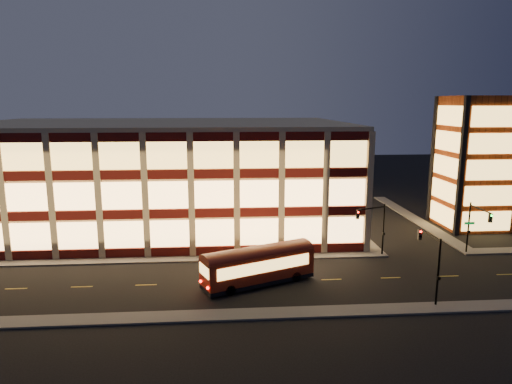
{
  "coord_description": "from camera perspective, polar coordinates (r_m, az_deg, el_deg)",
  "views": [
    {
      "loc": [
        5.41,
        -47.68,
        17.14
      ],
      "look_at": [
        9.6,
        8.0,
        6.14
      ],
      "focal_mm": 32.0,
      "sensor_mm": 36.0,
      "label": 1
    }
  ],
  "objects": [
    {
      "name": "sidewalk_near",
      "position": [
        39.03,
        -12.25,
        -15.06
      ],
      "size": [
        100.0,
        2.0,
        0.15
      ],
      "primitive_type": "cube",
      "color": "#514F4C",
      "rests_on": "ground"
    },
    {
      "name": "traffic_signal_far",
      "position": [
        52.42,
        14.56,
        -3.62
      ],
      "size": [
        3.79,
        1.87,
        6.0
      ],
      "color": "black",
      "rests_on": "ground"
    },
    {
      "name": "traffic_signal_near",
      "position": [
        42.89,
        21.06,
        -7.29
      ],
      "size": [
        0.32,
        4.45,
        6.0
      ],
      "color": "black",
      "rests_on": "ground"
    },
    {
      "name": "office_building",
      "position": [
        65.87,
        -11.53,
        2.28
      ],
      "size": [
        50.45,
        30.45,
        14.5
      ],
      "color": "tan",
      "rests_on": "ground"
    },
    {
      "name": "trolley_bus",
      "position": [
        43.98,
        0.27,
        -8.91
      ],
      "size": [
        11.16,
        6.9,
        3.72
      ],
      "rotation": [
        0.0,
        0.0,
        0.41
      ],
      "color": "maroon",
      "rests_on": "ground"
    },
    {
      "name": "sidewalk_office_east",
      "position": [
        69.16,
        10.59,
        -3.34
      ],
      "size": [
        2.0,
        30.0,
        0.15
      ],
      "primitive_type": "cube",
      "color": "#514F4C",
      "rests_on": "ground"
    },
    {
      "name": "ground",
      "position": [
        50.95,
        -10.26,
        -8.7
      ],
      "size": [
        200.0,
        200.0,
        0.0
      ],
      "primitive_type": "plane",
      "color": "black",
      "rests_on": "ground"
    },
    {
      "name": "traffic_signal_right",
      "position": [
        56.33,
        25.8,
        -3.38
      ],
      "size": [
        1.2,
        4.37,
        6.0
      ],
      "color": "black",
      "rests_on": "ground"
    },
    {
      "name": "sidewalk_tower_west",
      "position": [
        72.74,
        19.0,
        -3.05
      ],
      "size": [
        2.0,
        30.0,
        0.15
      ],
      "primitive_type": "cube",
      "color": "#514F4C",
      "rests_on": "ground"
    },
    {
      "name": "stair_tower",
      "position": [
        69.39,
        25.63,
        3.3
      ],
      "size": [
        8.6,
        8.6,
        18.0
      ],
      "color": "#8C3814",
      "rests_on": "ground"
    },
    {
      "name": "sidewalk_office_south",
      "position": [
        52.26,
        -13.46,
        -8.23
      ],
      "size": [
        54.0,
        2.0,
        0.15
      ],
      "primitive_type": "cube",
      "color": "#514F4C",
      "rests_on": "ground"
    }
  ]
}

